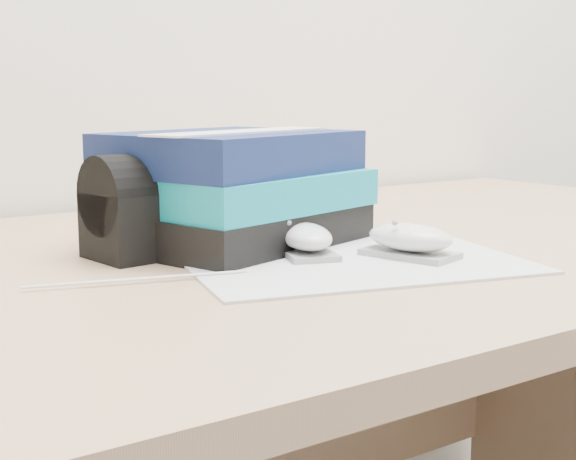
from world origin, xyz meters
TOP-DOWN VIEW (x-y plane):
  - desk at (0.00, 1.64)m, footprint 1.60×0.80m
  - mousepad at (0.03, 1.47)m, footprint 0.40×0.34m
  - mouse_rear at (-0.00, 1.51)m, footprint 0.08×0.11m
  - mouse_front at (0.08, 1.44)m, footprint 0.08×0.11m
  - usb_cable at (-0.20, 1.50)m, footprint 0.20×0.06m
  - book_stack at (-0.02, 1.62)m, footprint 0.32×0.28m
  - pouch at (-0.14, 1.62)m, footprint 0.13×0.10m

SIDE VIEW (x-z plane):
  - desk at x=0.00m, z-range 0.13..0.86m
  - mousepad at x=0.03m, z-range 0.73..0.73m
  - usb_cable at x=-0.20m, z-range 0.73..0.74m
  - mouse_rear at x=0.00m, z-range 0.73..0.77m
  - mouse_front at x=0.08m, z-range 0.73..0.77m
  - pouch at x=-0.14m, z-range 0.73..0.84m
  - book_stack at x=-0.02m, z-range 0.73..0.86m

